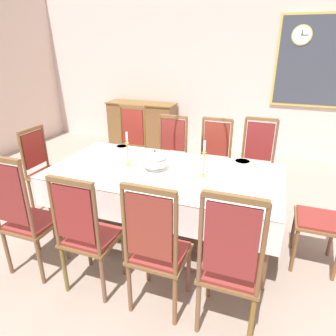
% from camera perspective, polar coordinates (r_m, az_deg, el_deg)
% --- Properties ---
extents(ground, '(7.78, 6.04, 0.04)m').
position_cam_1_polar(ground, '(3.68, 0.05, -11.16)').
color(ground, gray).
extents(back_wall, '(7.78, 0.08, 3.53)m').
position_cam_1_polar(back_wall, '(6.03, 10.75, 19.80)').
color(back_wall, beige).
rests_on(back_wall, ground).
extents(dining_table, '(2.42, 1.23, 0.77)m').
position_cam_1_polar(dining_table, '(3.22, -0.74, -1.74)').
color(dining_table, brown).
rests_on(dining_table, ground).
extents(tablecloth, '(2.44, 1.25, 0.32)m').
position_cam_1_polar(tablecloth, '(3.22, -0.74, -1.73)').
color(tablecloth, white).
rests_on(tablecloth, dining_table).
extents(chair_south_a, '(0.44, 0.42, 1.21)m').
position_cam_1_polar(chair_south_a, '(2.98, -25.60, -8.19)').
color(chair_south_a, brown).
rests_on(chair_south_a, ground).
extents(chair_north_a, '(0.44, 0.42, 1.21)m').
position_cam_1_polar(chair_north_a, '(4.49, -7.28, 4.02)').
color(chair_north_a, brown).
rests_on(chair_north_a, ground).
extents(chair_south_b, '(0.44, 0.42, 1.12)m').
position_cam_1_polar(chair_south_b, '(2.62, -15.19, -11.80)').
color(chair_south_b, brown).
rests_on(chair_south_b, ground).
extents(chair_north_b, '(0.44, 0.42, 1.10)m').
position_cam_1_polar(chair_north_b, '(4.25, 0.43, 2.65)').
color(chair_north_b, brown).
rests_on(chair_north_b, ground).
extents(chair_south_c, '(0.44, 0.42, 1.16)m').
position_cam_1_polar(chair_south_c, '(2.35, -2.23, -14.94)').
color(chair_south_c, brown).
rests_on(chair_south_c, ground).
extents(chair_north_c, '(0.44, 0.42, 1.12)m').
position_cam_1_polar(chair_north_c, '(4.09, 8.67, 1.66)').
color(chair_north_c, brown).
rests_on(chair_north_c, ground).
extents(chair_south_d, '(0.44, 0.42, 1.20)m').
position_cam_1_polar(chair_south_d, '(2.23, 11.82, -17.43)').
color(chair_south_d, brown).
rests_on(chair_south_d, ground).
extents(chair_north_d, '(0.44, 0.42, 1.17)m').
position_cam_1_polar(chair_north_d, '(4.03, 16.47, 0.85)').
color(chair_north_d, brown).
rests_on(chair_north_d, ground).
extents(chair_head_west, '(0.42, 0.44, 1.08)m').
position_cam_1_polar(chair_head_west, '(4.09, -22.37, -0.07)').
color(chair_head_west, brown).
rests_on(chair_head_west, ground).
extents(chair_head_east, '(0.42, 0.44, 1.17)m').
position_cam_1_polar(chair_head_east, '(3.14, 28.35, -7.41)').
color(chair_head_east, brown).
rests_on(chair_head_east, ground).
extents(soup_tureen, '(0.28, 0.28, 0.22)m').
position_cam_1_polar(soup_tureen, '(3.19, -2.55, 1.52)').
color(soup_tureen, white).
rests_on(soup_tureen, tablecloth).
extents(candlestick_west, '(0.07, 0.07, 0.39)m').
position_cam_1_polar(candlestick_west, '(3.30, -7.71, 3.00)').
color(candlestick_west, gold).
rests_on(candlestick_west, tablecloth).
extents(candlestick_east, '(0.07, 0.07, 0.38)m').
position_cam_1_polar(candlestick_east, '(3.02, 6.84, 1.09)').
color(candlestick_east, gold).
rests_on(candlestick_east, tablecloth).
extents(bowl_near_left, '(0.17, 0.17, 0.03)m').
position_cam_1_polar(bowl_near_left, '(3.29, -19.23, -0.78)').
color(bowl_near_left, white).
rests_on(bowl_near_left, tablecloth).
extents(bowl_near_right, '(0.20, 0.20, 0.05)m').
position_cam_1_polar(bowl_near_right, '(3.43, 13.97, 0.99)').
color(bowl_near_right, white).
rests_on(bowl_near_right, tablecloth).
extents(bowl_far_left, '(0.17, 0.17, 0.04)m').
position_cam_1_polar(bowl_far_left, '(3.91, -8.77, 3.97)').
color(bowl_far_left, white).
rests_on(bowl_far_left, tablecloth).
extents(bowl_far_right, '(0.17, 0.17, 0.04)m').
position_cam_1_polar(bowl_far_right, '(3.04, -14.30, -2.11)').
color(bowl_far_right, white).
rests_on(bowl_far_right, tablecloth).
extents(spoon_primary, '(0.03, 0.18, 0.01)m').
position_cam_1_polar(spoon_primary, '(3.38, -20.44, -0.55)').
color(spoon_primary, gold).
rests_on(spoon_primary, tablecloth).
extents(spoon_secondary, '(0.05, 0.18, 0.01)m').
position_cam_1_polar(spoon_secondary, '(3.46, 16.17, 0.49)').
color(spoon_secondary, gold).
rests_on(spoon_secondary, tablecloth).
extents(sideboard, '(1.44, 0.48, 0.90)m').
position_cam_1_polar(sideboard, '(6.40, -5.01, 8.33)').
color(sideboard, brown).
rests_on(sideboard, ground).
extents(mounted_clock, '(0.33, 0.06, 0.33)m').
position_cam_1_polar(mounted_clock, '(5.86, 24.13, 22.10)').
color(mounted_clock, '#D1B251').
extents(framed_painting, '(1.33, 0.05, 1.51)m').
position_cam_1_polar(framed_painting, '(5.90, 26.45, 17.68)').
color(framed_painting, '#D1B251').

